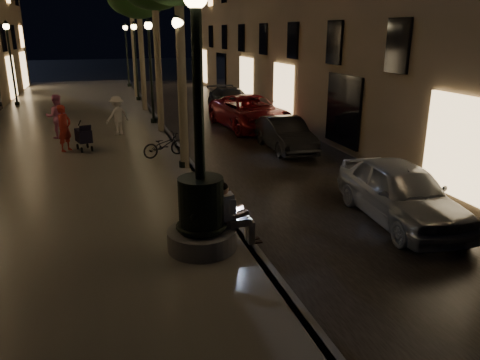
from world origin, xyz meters
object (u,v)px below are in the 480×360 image
object	(u,v)px
car_rear	(231,100)
lamp_curb_b	(150,58)
fountain_lamppost	(201,202)
car_front	(401,192)
bicycle	(164,145)
lamp_curb_d	(127,47)
stroller	(84,136)
seated_man_laptop	(231,212)
car_third	(250,112)
lamp_left_c	(10,52)
pedestrian_white	(117,115)
lamp_curb_a	(180,72)
car_second	(285,134)
pedestrian_pink	(57,117)
lamp_curb_c	(135,51)
pedestrian_red	(64,128)

from	to	relation	value
car_rear	lamp_curb_b	bearing A→B (deg)	-149.04
fountain_lamppost	car_front	distance (m)	5.05
fountain_lamppost	lamp_curb_b	size ratio (longest dim) A/B	1.08
lamp_curb_b	bicycle	world-z (taller)	lamp_curb_b
lamp_curb_d	stroller	distance (m)	21.14
seated_man_laptop	lamp_curb_d	bearing A→B (deg)	89.83
bicycle	car_third	bearing A→B (deg)	-63.04
lamp_left_c	stroller	world-z (taller)	lamp_left_c
fountain_lamppost	pedestrian_white	bearing A→B (deg)	95.15
car_rear	bicycle	size ratio (longest dim) A/B	2.91
lamp_curb_a	car_second	xyz separation A→B (m)	(4.30, 1.87, -2.61)
pedestrian_pink	car_second	bearing A→B (deg)	151.50
pedestrian_pink	lamp_curb_b	bearing A→B (deg)	-155.25
lamp_curb_c	fountain_lamppost	bearing A→B (deg)	-91.82
seated_man_laptop	lamp_curb_d	world-z (taller)	lamp_curb_d
pedestrian_white	car_second	bearing A→B (deg)	116.34
car_front	pedestrian_pink	size ratio (longest dim) A/B	2.40
car_front	bicycle	bearing A→B (deg)	128.66
lamp_curb_c	car_front	bearing A→B (deg)	-78.68
car_third	lamp_curb_b	bearing A→B (deg)	153.44
car_rear	pedestrian_pink	size ratio (longest dim) A/B	2.58
lamp_curb_c	pedestrian_white	xyz separation A→B (m)	(-1.76, -10.26, -2.22)
car_rear	pedestrian_red	distance (m)	11.48
car_rear	pedestrian_red	size ratio (longest dim) A/B	2.72
car_front	car_second	world-z (taller)	car_front
car_front	car_rear	distance (m)	16.60
lamp_curb_d	car_second	xyz separation A→B (m)	(4.30, -22.13, -2.61)
lamp_curb_c	pedestrian_pink	bearing A→B (deg)	-111.96
car_rear	pedestrian_pink	world-z (taller)	pedestrian_pink
seated_man_laptop	lamp_left_c	size ratio (longest dim) A/B	0.28
seated_man_laptop	bicycle	size ratio (longest dim) A/B	0.87
lamp_curb_a	car_front	world-z (taller)	lamp_curb_a
seated_man_laptop	pedestrian_white	size ratio (longest dim) A/B	0.84
fountain_lamppost	car_second	bearing A→B (deg)	57.58
stroller	pedestrian_white	size ratio (longest dim) A/B	0.67
lamp_curb_c	bicycle	size ratio (longest dim) A/B	3.05
lamp_curb_c	bicycle	distance (m)	14.72
fountain_lamppost	car_second	size ratio (longest dim) A/B	1.36
car_rear	car_second	bearing A→B (deg)	-95.00
seated_man_laptop	car_third	xyz separation A→B (m)	(4.39, 12.26, -0.15)
lamp_curb_d	pedestrian_pink	xyz separation A→B (m)	(-4.13, -18.25, -2.14)
lamp_left_c	fountain_lamppost	bearing A→B (deg)	-73.78
car_front	car_third	xyz separation A→B (m)	(0.00, 11.74, 0.04)
car_third	pedestrian_red	xyz separation A→B (m)	(-8.04, -2.88, 0.27)
lamp_curb_d	lamp_curb_a	bearing A→B (deg)	-90.00
lamp_curb_a	pedestrian_red	world-z (taller)	lamp_curb_a
fountain_lamppost	bicycle	world-z (taller)	fountain_lamppost
car_third	car_rear	size ratio (longest dim) A/B	1.21
lamp_curb_c	lamp_curb_d	size ratio (longest dim) A/B	1.00
lamp_curb_a	bicycle	xyz separation A→B (m)	(-0.40, 1.52, -2.62)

